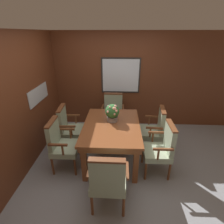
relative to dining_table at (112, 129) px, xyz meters
name	(u,v)px	position (x,y,z in m)	size (l,w,h in m)	color
ground_plane	(111,165)	(0.01, -0.25, -0.68)	(14.00, 14.00, 0.00)	gray
wall_back	(115,81)	(0.01, 1.56, 0.55)	(7.20, 0.08, 2.45)	#5B2D19
wall_left	(20,107)	(-1.58, -0.25, 0.55)	(0.08, 7.20, 2.45)	#5B2D19
dining_table	(112,129)	(0.00, 0.00, 0.00)	(1.08, 1.50, 0.78)	brown
chair_left_far	(69,126)	(-0.95, 0.30, -0.13)	(0.51, 0.58, 1.00)	brown
chair_head_near	(108,180)	(0.01, -1.16, -0.13)	(0.56, 0.48, 1.00)	brown
chair_right_near	(161,147)	(0.90, -0.36, -0.13)	(0.48, 0.56, 1.00)	brown
chair_head_far	(113,111)	(-0.02, 1.15, -0.13)	(0.56, 0.48, 1.00)	brown
chair_right_far	(155,128)	(0.90, 0.32, -0.13)	(0.52, 0.59, 1.00)	brown
chair_left_near	(61,143)	(-0.92, -0.32, -0.13)	(0.48, 0.56, 1.00)	brown
potted_plant	(112,113)	(0.00, 0.15, 0.29)	(0.28, 0.28, 0.36)	gray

